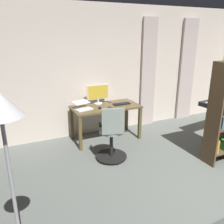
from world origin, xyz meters
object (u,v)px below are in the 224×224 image
at_px(desk, 106,110).
at_px(cell_phone_by_monitor, 109,102).
at_px(piano_keyboard, 221,102).
at_px(office_chair, 112,135).
at_px(floor_lamp, 3,127).
at_px(cell_phone_face_up, 110,107).
at_px(computer_monitor, 98,93).
at_px(laptop, 83,107).
at_px(computer_keyboard, 122,104).
at_px(computer_mouse, 100,108).

bearing_deg(desk, cell_phone_by_monitor, -126.92).
distance_m(desk, piano_keyboard, 2.53).
bearing_deg(office_chair, floor_lamp, -119.27).
bearing_deg(desk, cell_phone_face_up, 103.95).
bearing_deg(piano_keyboard, cell_phone_by_monitor, -32.20).
height_order(computer_monitor, cell_phone_by_monitor, computer_monitor).
height_order(office_chair, laptop, office_chair).
bearing_deg(computer_keyboard, cell_phone_face_up, 19.15).
height_order(laptop, floor_lamp, floor_lamp).
distance_m(computer_monitor, computer_keyboard, 0.55).
relative_size(cell_phone_by_monitor, piano_keyboard, 0.13).
height_order(desk, laptop, laptop).
height_order(desk, floor_lamp, floor_lamp).
relative_size(computer_monitor, computer_mouse, 4.82).
xyz_separation_m(computer_monitor, laptop, (0.42, 0.24, -0.18)).
bearing_deg(office_chair, piano_keyboard, 17.94).
bearing_deg(floor_lamp, computer_mouse, -125.57).
bearing_deg(piano_keyboard, computer_monitor, -29.52).
xyz_separation_m(desk, laptop, (0.50, 0.02, 0.15)).
distance_m(cell_phone_by_monitor, floor_lamp, 3.49).
distance_m(desk, computer_mouse, 0.24).
height_order(desk, cell_phone_face_up, cell_phone_face_up).
distance_m(computer_monitor, piano_keyboard, 2.69).
distance_m(office_chair, laptop, 0.95).
relative_size(computer_monitor, cell_phone_by_monitor, 3.34).
height_order(computer_monitor, cell_phone_face_up, computer_monitor).
relative_size(cell_phone_face_up, cell_phone_by_monitor, 1.00).
bearing_deg(computer_mouse, cell_phone_by_monitor, -135.02).
bearing_deg(cell_phone_by_monitor, computer_mouse, 43.41).
bearing_deg(office_chair, computer_monitor, 96.49).
xyz_separation_m(office_chair, computer_monitor, (-0.18, -1.11, 0.49)).
distance_m(laptop, cell_phone_by_monitor, 0.73).
xyz_separation_m(office_chair, cell_phone_face_up, (-0.30, -0.74, 0.26)).
bearing_deg(laptop, computer_mouse, 151.78).
bearing_deg(office_chair, computer_keyboard, 70.04).
bearing_deg(laptop, piano_keyboard, 153.41).
bearing_deg(floor_lamp, laptop, -119.08).
relative_size(office_chair, cell_phone_by_monitor, 6.97).
relative_size(cell_phone_face_up, piano_keyboard, 0.13).
bearing_deg(laptop, computer_keyboard, 166.88).
bearing_deg(floor_lamp, cell_phone_face_up, -129.20).
bearing_deg(computer_mouse, floor_lamp, 54.43).
bearing_deg(laptop, desk, 170.43).
distance_m(cell_phone_face_up, cell_phone_by_monitor, 0.42).
bearing_deg(piano_keyboard, desk, -25.49).
bearing_deg(piano_keyboard, computer_mouse, -21.98).
bearing_deg(desk, computer_mouse, 33.24).
bearing_deg(cell_phone_by_monitor, cell_phone_face_up, 68.02).
relative_size(desk, office_chair, 1.38).
relative_size(computer_mouse, cell_phone_by_monitor, 0.69).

